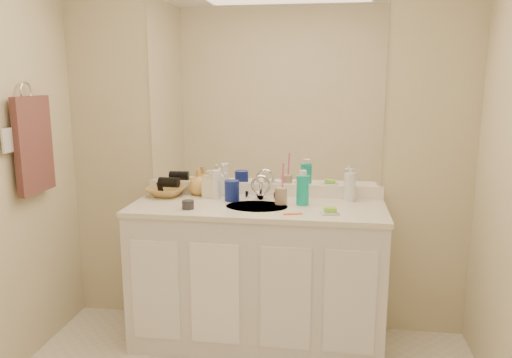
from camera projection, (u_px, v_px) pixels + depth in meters
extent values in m
cube|color=beige|center=(264.00, 146.00, 3.17)|extent=(2.60, 0.02, 2.40)
cube|color=silver|center=(257.00, 277.00, 3.06)|extent=(1.50, 0.55, 0.85)
cube|color=silver|center=(257.00, 208.00, 2.97)|extent=(1.52, 0.57, 0.03)
cube|color=white|center=(263.00, 189.00, 3.21)|extent=(1.52, 0.03, 0.08)
cylinder|color=silver|center=(257.00, 208.00, 2.95)|extent=(0.37, 0.37, 0.02)
cylinder|color=silver|center=(261.00, 190.00, 3.11)|extent=(0.02, 0.02, 0.11)
cube|color=white|center=(264.00, 89.00, 3.10)|extent=(1.48, 0.01, 1.20)
cylinder|color=navy|center=(232.00, 191.00, 3.07)|extent=(0.12, 0.12, 0.13)
cylinder|color=tan|center=(281.00, 196.00, 2.99)|extent=(0.08, 0.08, 0.10)
cylinder|color=#FF438C|center=(283.00, 180.00, 2.97)|extent=(0.02, 0.04, 0.20)
cylinder|color=#0EB19A|center=(303.00, 190.00, 2.97)|extent=(0.10, 0.10, 0.18)
cylinder|color=white|center=(350.00, 187.00, 3.06)|extent=(0.07, 0.07, 0.18)
cube|color=silver|center=(330.00, 213.00, 2.78)|extent=(0.11, 0.10, 0.01)
cube|color=#87E036|center=(330.00, 210.00, 2.78)|extent=(0.08, 0.06, 0.02)
cube|color=#F44E19|center=(293.00, 214.00, 2.77)|extent=(0.11, 0.05, 0.00)
cylinder|color=#29292F|center=(188.00, 205.00, 2.89)|extent=(0.09, 0.09, 0.05)
cylinder|color=white|center=(216.00, 184.00, 3.12)|extent=(0.07, 0.07, 0.18)
imported|color=white|center=(220.00, 182.00, 3.20)|extent=(0.07, 0.07, 0.18)
imported|color=beige|center=(209.00, 184.00, 3.16)|extent=(0.09, 0.09, 0.17)
imported|color=tan|center=(199.00, 182.00, 3.23)|extent=(0.15, 0.15, 0.17)
imported|color=#A28041|center=(166.00, 191.00, 3.20)|extent=(0.27, 0.27, 0.06)
cylinder|color=black|center=(169.00, 182.00, 3.19)|extent=(0.13, 0.07, 0.06)
torus|color=silver|center=(26.00, 92.00, 2.78)|extent=(0.01, 0.11, 0.11)
cube|color=#402422|center=(34.00, 145.00, 2.84)|extent=(0.04, 0.32, 0.55)
cube|color=silver|center=(7.00, 140.00, 2.63)|extent=(0.01, 0.08, 0.13)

